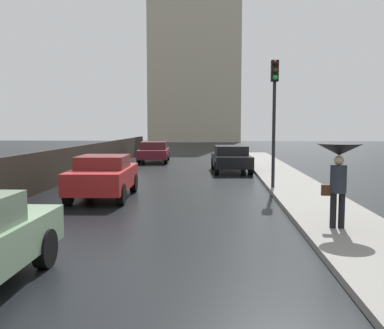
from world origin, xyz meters
TOP-DOWN VIEW (x-y plane):
  - ground at (0.00, 0.00)m, footprint 120.00×120.00m
  - car_black_mid_road at (2.83, 16.00)m, footprint 2.10×4.02m
  - car_red_far_ahead at (-1.66, 7.81)m, footprint 1.98×3.96m
  - car_maroon_behind_camera at (-2.03, 21.71)m, footprint 2.14×4.15m
  - pedestrian_with_umbrella_near at (4.77, 3.40)m, footprint 0.99×0.99m
  - traffic_light at (4.16, 9.62)m, footprint 0.26×0.39m
  - distant_tower at (-1.32, 57.70)m, footprint 13.54×7.70m

SIDE VIEW (x-z plane):
  - ground at x=0.00m, z-range 0.00..0.00m
  - car_maroon_behind_camera at x=-2.03m, z-range 0.03..1.38m
  - car_black_mid_road at x=2.83m, z-range 0.03..1.40m
  - car_red_far_ahead at x=-1.66m, z-range 0.04..1.46m
  - pedestrian_with_umbrella_near at x=4.77m, z-range 0.69..2.56m
  - traffic_light at x=4.16m, z-range 1.01..5.61m
  - distant_tower at x=-1.32m, z-range -2.70..36.42m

